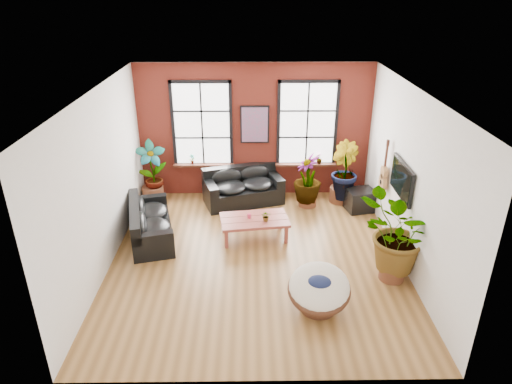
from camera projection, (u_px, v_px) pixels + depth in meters
room at (256, 179)px, 8.99m from camera, size 6.04×6.54×3.54m
sofa_back at (243, 187)px, 11.87m from camera, size 2.17×1.51×0.91m
sofa_left at (149, 223)px, 10.20m from camera, size 1.32×2.19×0.81m
coffee_table at (254, 221)px, 10.18m from camera, size 1.60×1.05×0.58m
papasan_chair at (319, 289)px, 7.93m from camera, size 1.27×1.28×0.83m
poster at (255, 125)px, 11.65m from camera, size 0.74×0.06×0.98m
tv_wall_unit at (396, 179)px, 9.52m from camera, size 0.13×1.86×1.20m
media_box at (360, 200)px, 11.48m from camera, size 0.77×0.68×0.55m
pot_back_left at (153, 194)px, 12.00m from camera, size 0.67×0.67×0.41m
pot_back_right at (340, 194)px, 11.97m from camera, size 0.67×0.67×0.40m
pot_right_wall at (392, 271)px, 8.86m from camera, size 0.56×0.56×0.36m
pot_mid at (308, 200)px, 11.75m from camera, size 0.47×0.47×0.33m
floor_plant_back_left at (152, 169)px, 11.71m from camera, size 0.92×0.77×1.49m
floor_plant_back_right at (343, 170)px, 11.64m from camera, size 0.84×0.96×1.48m
floor_plant_right_wall at (398, 235)px, 8.55m from camera, size 1.90×1.90×1.60m
floor_plant_mid at (308, 178)px, 11.49m from camera, size 0.78×0.78×1.25m
table_plant at (266, 216)px, 10.01m from camera, size 0.21×0.18×0.24m
sill_plant_left at (192, 159)px, 11.98m from camera, size 0.17×0.17×0.27m
sill_plant_right at (319, 159)px, 12.01m from camera, size 0.19×0.19×0.27m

